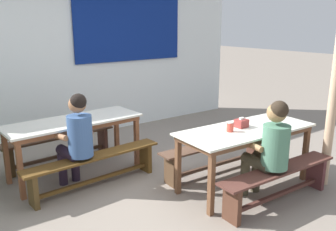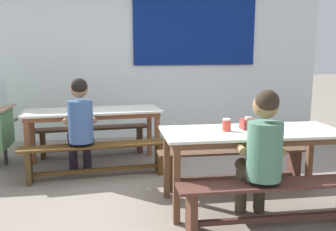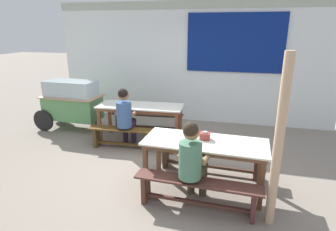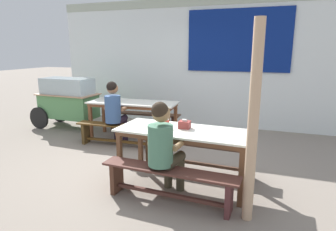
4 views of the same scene
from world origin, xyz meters
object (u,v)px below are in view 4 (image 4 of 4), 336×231
Objects in this scene: bench_far_front at (122,132)px; bench_near_front at (169,180)px; bench_far_back at (143,119)px; bench_near_back at (195,151)px; tissue_box at (185,125)px; wooden_support_post at (253,125)px; dining_table_far at (133,106)px; person_left_back_turned at (115,109)px; dining_table_near at (184,135)px; condiment_jar at (166,123)px; person_near_front at (164,145)px; food_cart at (68,99)px.

bench_far_front is 2.23m from bench_near_front.
bench_near_back is (1.63, -1.63, -0.01)m from bench_far_back.
wooden_support_post is (0.92, -0.64, 0.23)m from tissue_box.
person_left_back_turned is (-0.15, -0.48, 0.00)m from dining_table_far.
person_left_back_turned is at bearing -96.61° from bench_far_back.
bench_far_back is 1.36× the size of person_left_back_turned.
tissue_box reaches higher than bench_near_front.
dining_table_far reaches higher than bench_far_back.
dining_table_near is at bearing -46.08° from dining_table_far.
bench_far_front is (0.07, -1.08, -0.00)m from bench_far_back.
condiment_jar is (1.46, -1.13, 0.14)m from person_left_back_turned.
bench_near_back is at bearing 128.56° from wooden_support_post.
tissue_box is at bearing -32.43° from person_left_back_turned.
dining_table_far is 2.55m from person_near_front.
condiment_jar reaches higher than bench_far_front.
wooden_support_post reaches higher than tissue_box.
bench_near_front is 0.82m from condiment_jar.
person_left_back_turned is 8.38× the size of tissue_box.
person_left_back_turned is (-1.74, 0.62, 0.41)m from bench_near_back.
person_near_front is at bearing 173.72° from wooden_support_post.
bench_far_front is 2.15m from person_near_front.
food_cart reaches higher than dining_table_near.
bench_far_front is 2.06m from food_cart.
wooden_support_post is at bearing -34.22° from bench_far_front.
food_cart is at bearing 151.63° from tissue_box.
person_near_front reaches higher than tissue_box.
person_left_back_turned reaches higher than bench_near_back.
person_near_front is (1.43, -1.55, 0.41)m from bench_far_front.
bench_near_back is (0.02, 0.54, -0.41)m from dining_table_near.
food_cart is 11.58× the size of tissue_box.
person_near_front is 8.34× the size of tissue_box.
condiment_jar reaches higher than bench_near_front.
dining_table_far is at bearing 145.55° from bench_near_back.
dining_table_near is 1.06× the size of food_cart.
bench_near_front is at bearing -67.14° from condiment_jar.
food_cart is 4.98m from wooden_support_post.
bench_far_back is (-0.03, 0.54, -0.40)m from dining_table_far.
dining_table_far is 12.44× the size of tissue_box.
condiment_jar is (-0.24, 0.57, 0.54)m from bench_near_front.
person_near_front reaches higher than dining_table_far.
bench_far_front is 0.45m from person_left_back_turned.
person_left_back_turned reaches higher than dining_table_near.
condiment_jar is at bearing -118.72° from bench_near_back.
bench_far_front is at bearing 145.78° from wooden_support_post.
bench_near_back is at bearing 85.86° from tissue_box.
person_near_front is at bearing -97.65° from bench_near_back.
bench_far_back and bench_near_front have the same top height.
bench_far_back is at bearing 122.08° from condiment_jar.
bench_near_back is at bearing -21.68° from food_cart.
dining_table_near is 0.47m from person_near_front.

